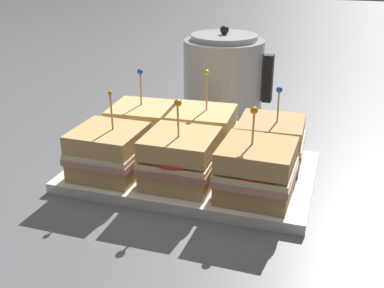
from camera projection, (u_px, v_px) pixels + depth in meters
The scene contains 9 objects.
ground_plane at pixel (192, 176), 0.85m from camera, with size 6.00×6.00×0.00m, color slate.
serving_platter at pixel (192, 172), 0.85m from camera, with size 0.42×0.27×0.02m.
sandwich_front_left at pixel (109, 152), 0.81m from camera, with size 0.12×0.12×0.15m.
sandwich_front_center at pixel (182, 159), 0.78m from camera, with size 0.12×0.12×0.15m.
sandwich_front_right at pixel (256, 171), 0.74m from camera, with size 0.12×0.12×0.14m.
sandwich_back_left at pixel (142, 126), 0.92m from camera, with size 0.12×0.12×0.15m.
sandwich_back_center at pixel (201, 132), 0.89m from camera, with size 0.12×0.12×0.16m.
sandwich_back_right at pixel (270, 142), 0.85m from camera, with size 0.12×0.12×0.14m.
kettle_steel at pixel (224, 77), 1.12m from camera, with size 0.21×0.19×0.21m.
Camera 1 is at (0.23, -0.73, 0.38)m, focal length 45.00 mm.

